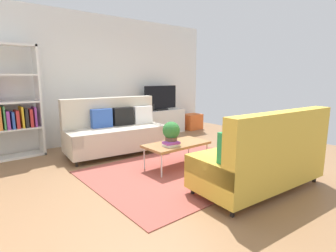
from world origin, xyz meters
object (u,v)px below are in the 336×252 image
object	(u,v)px
couch_beige	(115,131)
couch_green	(262,159)
tv_console	(160,122)
tv	(161,98)
coffee_table	(177,145)
bookshelf	(6,107)
potted_plant	(171,132)
table_book_0	(171,145)
vase_0	(141,109)
vase_1	(146,108)
bottle_0	(153,107)
storage_trunk	(192,122)

from	to	relation	value
couch_beige	couch_green	bearing A→B (deg)	108.95
tv_console	tv	world-z (taller)	tv
coffee_table	tv	world-z (taller)	tv
couch_green	bookshelf	bearing A→B (deg)	126.88
tv	tv_console	bearing A→B (deg)	90.00
tv	potted_plant	world-z (taller)	tv
bookshelf	table_book_0	bearing A→B (deg)	-52.37
vase_0	vase_1	size ratio (longest dim) A/B	0.89
couch_green	table_book_0	size ratio (longest dim) A/B	8.18
couch_green	tv_console	distance (m)	3.93
couch_green	vase_0	distance (m)	3.85
potted_plant	table_book_0	world-z (taller)	potted_plant
couch_beige	potted_plant	distance (m)	1.48
bookshelf	bottle_0	world-z (taller)	bookshelf
tv_console	vase_1	bearing A→B (deg)	173.16
couch_beige	tv	xyz separation A→B (m)	(1.83, 0.89, 0.50)
tv	vase_0	size ratio (longest dim) A/B	6.71
tv	vase_1	size ratio (longest dim) A/B	5.98
table_book_0	coffee_table	bearing A→B (deg)	25.54
tv	potted_plant	bearing A→B (deg)	-124.33
coffee_table	bottle_0	world-z (taller)	bottle_0
tv	bottle_0	xyz separation A→B (m)	(-0.25, -0.02, -0.22)
tv	storage_trunk	xyz separation A→B (m)	(1.10, -0.08, -0.73)
couch_green	vase_1	distance (m)	3.88
couch_green	table_book_0	bearing A→B (deg)	114.68
couch_beige	table_book_0	distance (m)	1.53
storage_trunk	potted_plant	xyz separation A→B (m)	(-2.70, -2.26, 0.41)
potted_plant	vase_1	bearing A→B (deg)	63.88
coffee_table	vase_0	size ratio (longest dim) A/B	7.38
couch_beige	vase_1	bearing A→B (deg)	-140.03
coffee_table	bookshelf	distance (m)	3.19
tv_console	vase_0	size ratio (longest dim) A/B	9.39
couch_beige	coffee_table	xyz separation A→B (m)	(0.38, -1.42, -0.06)
table_book_0	bottle_0	bearing A→B (deg)	59.57
tv_console	vase_0	distance (m)	0.70
vase_1	bottle_0	size ratio (longest dim) A/B	0.93
table_book_0	bottle_0	distance (m)	2.78
tv_console	bookshelf	xyz separation A→B (m)	(-3.54, 0.02, 0.66)
storage_trunk	potted_plant	world-z (taller)	potted_plant
couch_beige	couch_green	world-z (taller)	same
storage_trunk	bottle_0	distance (m)	1.44
coffee_table	potted_plant	distance (m)	0.28
tv_console	vase_1	size ratio (longest dim) A/B	8.37
bottle_0	vase_0	bearing A→B (deg)	164.78
couch_beige	storage_trunk	xyz separation A→B (m)	(2.93, 0.81, -0.23)
potted_plant	coffee_table	bearing A→B (deg)	12.70
couch_beige	tv	world-z (taller)	tv
bookshelf	table_book_0	xyz separation A→B (m)	(1.89, -2.44, -0.54)
bookshelf	potted_plant	distance (m)	3.09
vase_1	storage_trunk	bearing A→B (deg)	-5.65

